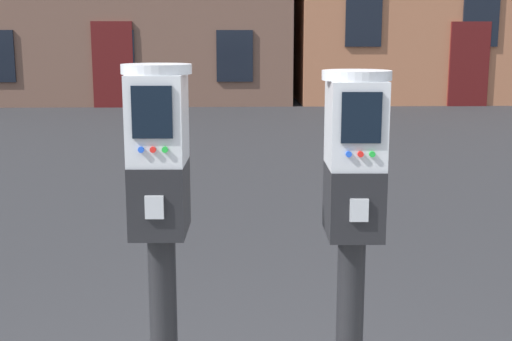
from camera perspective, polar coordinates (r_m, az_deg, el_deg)
parking_meter_near_kerb at (r=2.19m, az=-7.99°, el=-3.50°), size 0.22×0.26×1.50m
parking_meter_twin_adjacent at (r=2.21m, az=8.09°, el=-3.70°), size 0.22×0.26×1.48m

